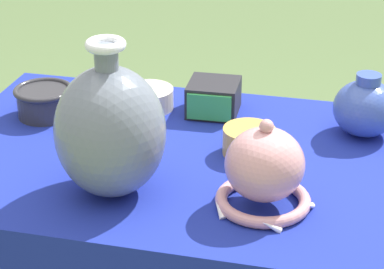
# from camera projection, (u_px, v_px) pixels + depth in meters

# --- Properties ---
(display_table) EXTENTS (1.00, 0.67, 0.75)m
(display_table) POSITION_uv_depth(u_px,v_px,m) (179.00, 198.00, 1.54)
(display_table) COLOR brown
(display_table) RESTS_ON ground_plane
(vase_tall_bulbous) EXTENTS (0.20, 0.20, 0.29)m
(vase_tall_bulbous) POSITION_uv_depth(u_px,v_px,m) (110.00, 131.00, 1.33)
(vase_tall_bulbous) COLOR slate
(vase_tall_bulbous) RESTS_ON display_table
(vase_dome_bell) EXTENTS (0.18, 0.19, 0.17)m
(vase_dome_bell) POSITION_uv_depth(u_px,v_px,m) (264.00, 172.00, 1.31)
(vase_dome_bell) COLOR #D19399
(vase_dome_bell) RESTS_ON display_table
(mosaic_tile_box) EXTENTS (0.12, 0.12, 0.07)m
(mosaic_tile_box) POSITION_uv_depth(u_px,v_px,m) (213.00, 98.00, 1.68)
(mosaic_tile_box) COLOR #232328
(mosaic_tile_box) RESTS_ON display_table
(pot_squat_ivory) EXTENTS (0.12, 0.12, 0.05)m
(pot_squat_ivory) POSITION_uv_depth(u_px,v_px,m) (148.00, 98.00, 1.71)
(pot_squat_ivory) COLOR white
(pot_squat_ivory) RESTS_ON display_table
(cup_wide_charcoal) EXTENTS (0.13, 0.13, 0.07)m
(cup_wide_charcoal) POSITION_uv_depth(u_px,v_px,m) (44.00, 101.00, 1.66)
(cup_wide_charcoal) COLOR #2D2D33
(cup_wide_charcoal) RESTS_ON display_table
(pot_squat_ochre) EXTENTS (0.11, 0.11, 0.06)m
(pot_squat_ochre) POSITION_uv_depth(u_px,v_px,m) (249.00, 141.00, 1.50)
(pot_squat_ochre) COLOR gold
(pot_squat_ochre) RESTS_ON display_table
(jar_round_cobalt) EXTENTS (0.14, 0.14, 0.14)m
(jar_round_cobalt) POSITION_uv_depth(u_px,v_px,m) (365.00, 108.00, 1.57)
(jar_round_cobalt) COLOR #3851A8
(jar_round_cobalt) RESTS_ON display_table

